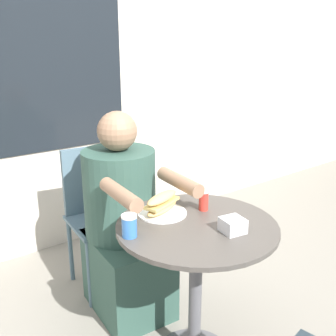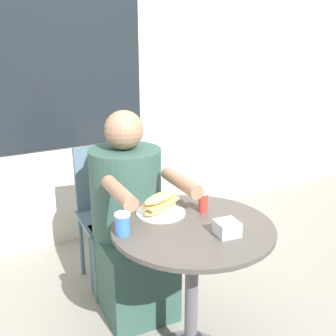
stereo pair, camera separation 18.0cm
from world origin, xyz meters
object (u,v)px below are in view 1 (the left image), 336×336
(cafe_table, at_px, (196,263))
(diner_chair, at_px, (97,204))
(seated_diner, at_px, (124,230))
(condiment_bottle, at_px, (204,199))
(sandwich_on_plate, at_px, (162,205))
(drink_cup, at_px, (129,226))

(cafe_table, relative_size, diner_chair, 0.84)
(seated_diner, bearing_deg, condiment_bottle, 114.39)
(sandwich_on_plate, relative_size, drink_cup, 2.41)
(seated_diner, xyz_separation_m, sandwich_on_plate, (-0.02, -0.38, 0.28))
(diner_chair, height_order, condiment_bottle, diner_chair)
(diner_chair, relative_size, seated_diner, 0.76)
(seated_diner, distance_m, sandwich_on_plate, 0.48)
(cafe_table, xyz_separation_m, diner_chair, (-0.03, 0.91, -0.01))
(sandwich_on_plate, distance_m, drink_cup, 0.26)
(condiment_bottle, bearing_deg, diner_chair, 100.60)
(cafe_table, distance_m, sandwich_on_plate, 0.30)
(condiment_bottle, bearing_deg, seated_diner, 109.51)
(diner_chair, bearing_deg, drink_cup, 77.35)
(seated_diner, xyz_separation_m, drink_cup, (-0.25, -0.48, 0.29))
(diner_chair, bearing_deg, sandwich_on_plate, 92.71)
(diner_chair, bearing_deg, cafe_table, 96.85)
(drink_cup, height_order, condiment_bottle, condiment_bottle)
(cafe_table, height_order, sandwich_on_plate, sandwich_on_plate)
(diner_chair, height_order, drink_cup, diner_chair)
(diner_chair, distance_m, seated_diner, 0.35)
(cafe_table, height_order, seated_diner, seated_diner)
(sandwich_on_plate, bearing_deg, condiment_bottle, -24.30)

